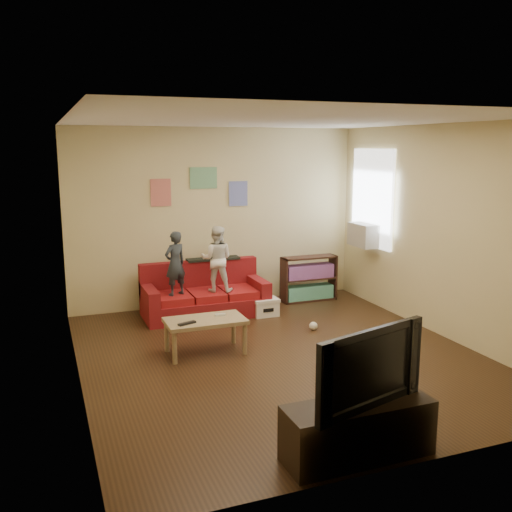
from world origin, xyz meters
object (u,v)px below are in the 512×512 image
object	(u,v)px
television	(360,365)
coffee_table	(205,324)
tv_stand	(358,430)
sofa	(204,297)
child_a	(175,263)
child_b	(217,259)
file_box	(265,307)
bookshelf	(309,281)

from	to	relation	value
television	coffee_table	bearing A→B (deg)	84.10
coffee_table	tv_stand	world-z (taller)	tv_stand
coffee_table	sofa	bearing A→B (deg)	74.71
child_a	tv_stand	world-z (taller)	child_a
child_b	tv_stand	bearing A→B (deg)	112.35
child_b	sofa	bearing A→B (deg)	-23.77
sofa	file_box	xyz separation A→B (m)	(0.80, -0.38, -0.13)
sofa	television	distance (m)	4.23
sofa	bookshelf	world-z (taller)	sofa
child_a	coffee_table	world-z (taller)	child_a
child_a	television	world-z (taller)	child_a
bookshelf	television	distance (m)	4.69
child_b	bookshelf	world-z (taller)	child_b
sofa	television	xyz separation A→B (m)	(0.07, -4.20, 0.51)
child_b	file_box	distance (m)	0.99
child_a	child_b	world-z (taller)	child_b
bookshelf	file_box	distance (m)	1.11
child_b	bookshelf	bearing A→B (deg)	-145.63
file_box	tv_stand	size ratio (longest dim) A/B	0.31
tv_stand	child_a	bearing A→B (deg)	96.87
sofa	tv_stand	world-z (taller)	sofa
child_a	child_b	size ratio (longest dim) A/B	0.95
child_a	bookshelf	size ratio (longest dim) A/B	1.01
coffee_table	television	distance (m)	2.73
sofa	child_b	xyz separation A→B (m)	(0.15, -0.16, 0.58)
coffee_table	child_a	bearing A→B (deg)	91.22
file_box	tv_stand	distance (m)	3.89
coffee_table	bookshelf	size ratio (longest dim) A/B	1.05
tv_stand	bookshelf	bearing A→B (deg)	68.26
child_a	file_box	distance (m)	1.45
child_a	bookshelf	bearing A→B (deg)	165.33
bookshelf	child_b	bearing A→B (deg)	-169.16
coffee_table	tv_stand	xyz separation A→B (m)	(0.49, -2.65, -0.13)
child_a	tv_stand	bearing A→B (deg)	74.69
bookshelf	file_box	bearing A→B (deg)	-151.14
bookshelf	file_box	world-z (taller)	bookshelf
child_b	television	world-z (taller)	child_b
sofa	child_b	distance (m)	0.62
child_b	tv_stand	size ratio (longest dim) A/B	0.78
tv_stand	television	size ratio (longest dim) A/B	1.09
file_box	child_a	bearing A→B (deg)	170.09
bookshelf	file_box	size ratio (longest dim) A/B	2.39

